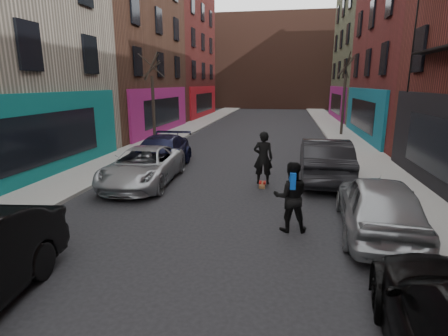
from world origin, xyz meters
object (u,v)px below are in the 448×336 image
at_px(parked_right_end, 324,159).
at_px(skateboarder, 263,158).
at_px(parked_left_far, 143,166).
at_px(tree_left_far, 153,91).
at_px(tree_right_far, 345,88).
at_px(parked_left_end, 160,154).
at_px(parked_right_far, 378,205).
at_px(pedestrian, 291,197).
at_px(skateboard, 262,185).

xyz_separation_m(parked_right_end, skateboarder, (-2.38, -1.31, 0.25)).
bearing_deg(parked_left_far, skateboarder, 2.44).
height_order(tree_left_far, tree_right_far, tree_right_far).
distance_m(parked_left_far, parked_left_end, 2.23).
bearing_deg(skateboarder, tree_right_far, -109.65).
relative_size(tree_right_far, parked_right_far, 1.47).
bearing_deg(parked_right_far, parked_left_far, -18.76).
relative_size(tree_left_far, pedestrian, 3.44).
bearing_deg(tree_left_far, skateboarder, -47.62).
distance_m(tree_left_far, skateboard, 11.62).
bearing_deg(parked_right_end, skateboard, 29.45).
relative_size(tree_left_far, parked_right_end, 1.25).
bearing_deg(tree_right_far, parked_right_far, -95.19).
xyz_separation_m(parked_left_far, parked_left_end, (-0.13, 2.23, 0.05)).
relative_size(parked_left_far, parked_right_far, 1.10).
distance_m(skateboarder, pedestrian, 4.18).
xyz_separation_m(parked_left_end, pedestrian, (5.76, -5.80, 0.20)).
distance_m(parked_right_far, skateboard, 5.09).
height_order(parked_right_far, parked_right_end, parked_right_end).
distance_m(parked_right_far, skateboarder, 5.05).
height_order(tree_left_far, parked_right_far, tree_left_far).
bearing_deg(parked_left_far, tree_right_far, 53.58).
height_order(tree_left_far, pedestrian, tree_left_far).
height_order(parked_left_end, skateboard, parked_left_end).
distance_m(skateboard, skateboarder, 1.06).
bearing_deg(parked_right_far, parked_right_end, -76.06).
xyz_separation_m(tree_left_far, parked_left_end, (2.75, -6.48, -2.62)).
relative_size(parked_left_end, parked_right_far, 1.12).
relative_size(tree_right_far, pedestrian, 3.60).
height_order(tree_right_far, pedestrian, tree_right_far).
height_order(parked_right_end, skateboarder, skateboarder).
distance_m(tree_left_far, tree_right_far, 13.78).
height_order(parked_left_far, pedestrian, pedestrian).
height_order(tree_left_far, skateboarder, tree_left_far).
distance_m(parked_left_end, parked_right_far, 9.77).
xyz_separation_m(parked_left_end, skateboarder, (4.76, -1.75, 0.35)).
distance_m(tree_right_far, parked_left_far, 17.74).
bearing_deg(parked_right_end, tree_left_far, -34.24).
xyz_separation_m(tree_right_far, parked_left_far, (-9.52, -14.71, -2.82)).
xyz_separation_m(skateboarder, pedestrian, (1.00, -4.05, -0.16)).
relative_size(tree_left_far, parked_left_end, 1.25).
bearing_deg(tree_right_far, tree_left_far, -154.18).
height_order(parked_right_far, skateboarder, skateboarder).
distance_m(tree_left_far, parked_left_far, 9.55).
bearing_deg(skateboard, pedestrian, -76.78).
xyz_separation_m(tree_right_far, parked_left_end, (-9.65, -12.48, -2.77)).
distance_m(parked_right_far, pedestrian, 2.27).
bearing_deg(pedestrian, parked_right_far, 178.23).
distance_m(parked_right_end, skateboard, 2.84).
distance_m(parked_left_end, skateboard, 5.12).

